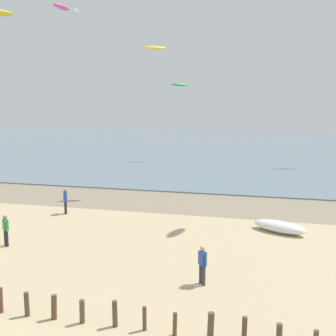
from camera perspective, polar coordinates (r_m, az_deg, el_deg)
wet_sand_strip at (r=34.76m, az=2.26°, el=-4.38°), size 120.00×6.99×0.01m
sea at (r=72.34m, az=8.82°, el=2.51°), size 160.00×70.00×0.10m
groyne_near at (r=16.26m, az=1.59°, el=-18.75°), size 14.80×0.35×0.98m
person_nearest_camera at (r=20.01m, az=4.30°, el=-11.82°), size 0.42×0.44×1.71m
person_mid_beach at (r=32.21m, az=-12.65°, el=-4.00°), size 0.33×0.54×1.71m
person_by_waterline at (r=26.29m, az=-19.55°, el=-7.23°), size 0.47×0.39×1.71m
grounded_kite at (r=28.18m, az=13.72°, el=-7.12°), size 3.54×2.59×0.67m
kite_aloft_0 at (r=37.76m, az=-1.60°, el=14.74°), size 1.87×1.47×0.44m
kite_aloft_3 at (r=57.34m, az=1.45°, el=10.37°), size 2.15×1.89×0.62m
kite_aloft_5 at (r=53.33m, az=-13.12°, el=18.96°), size 1.17×3.25×0.66m
kite_aloft_6 at (r=58.08m, az=-11.50°, el=18.43°), size 2.53×3.33×0.90m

